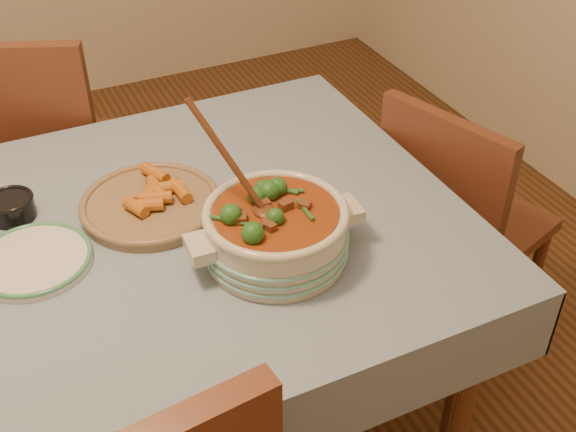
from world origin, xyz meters
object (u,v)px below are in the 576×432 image
(condiment_bowl, at_px, (11,206))
(fried_plate, at_px, (150,202))
(stew_casserole, at_px, (276,228))
(chair_far, at_px, (36,158))
(chair_right, at_px, (454,219))
(dining_table, at_px, (95,283))
(white_plate, at_px, (34,260))

(condiment_bowl, relative_size, fried_plate, 0.30)
(stew_casserole, distance_m, chair_far, 1.07)
(condiment_bowl, height_order, chair_right, chair_right)
(dining_table, bearing_deg, condiment_bowl, 122.79)
(dining_table, distance_m, stew_casserole, 0.44)
(white_plate, distance_m, condiment_bowl, 0.19)
(fried_plate, bearing_deg, condiment_bowl, 159.86)
(chair_right, bearing_deg, white_plate, 72.79)
(white_plate, bearing_deg, chair_right, 1.22)
(dining_table, height_order, condiment_bowl, condiment_bowl)
(dining_table, distance_m, condiment_bowl, 0.26)
(condiment_bowl, distance_m, chair_far, 0.63)
(dining_table, xyz_separation_m, white_plate, (-0.11, 0.01, 0.10))
(condiment_bowl, bearing_deg, stew_casserole, -38.33)
(stew_casserole, height_order, chair_far, stew_casserole)
(fried_plate, bearing_deg, chair_far, 105.17)
(fried_plate, relative_size, chair_right, 0.41)
(white_plate, height_order, chair_right, chair_right)
(dining_table, bearing_deg, white_plate, 177.08)
(dining_table, bearing_deg, chair_far, 91.43)
(dining_table, xyz_separation_m, condiment_bowl, (-0.12, 0.19, 0.12))
(stew_casserole, bearing_deg, white_plate, 157.51)
(fried_plate, xyz_separation_m, chair_far, (-0.19, 0.68, -0.22))
(condiment_bowl, bearing_deg, white_plate, -86.05)
(fried_plate, relative_size, chair_far, 0.36)
(fried_plate, distance_m, chair_right, 0.90)
(dining_table, bearing_deg, stew_casserole, -27.77)
(white_plate, xyz_separation_m, fried_plate, (0.28, 0.08, 0.01))
(chair_right, bearing_deg, dining_table, 73.24)
(condiment_bowl, xyz_separation_m, chair_right, (1.15, -0.16, -0.30))
(condiment_bowl, bearing_deg, dining_table, -57.21)
(fried_plate, height_order, chair_right, chair_right)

